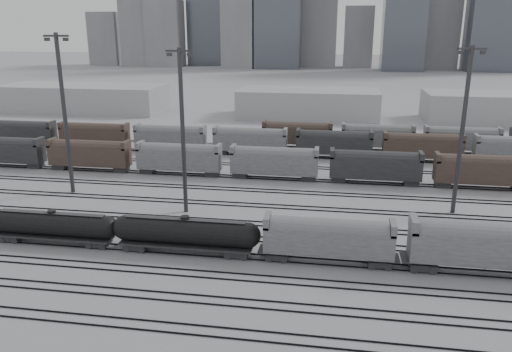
# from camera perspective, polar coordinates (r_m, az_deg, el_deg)

# --- Properties ---
(ground) EXTENTS (900.00, 900.00, 0.00)m
(ground) POSITION_cam_1_polar(r_m,az_deg,el_deg) (59.16, -9.73, -8.91)
(ground) COLOR #AAAAAF
(ground) RESTS_ON ground
(tracks) EXTENTS (220.00, 71.50, 0.16)m
(tracks) POSITION_cam_1_polar(r_m,az_deg,el_deg) (74.58, -5.45, -3.18)
(tracks) COLOR black
(tracks) RESTS_ON ground
(tank_car_a) EXTENTS (16.52, 2.75, 4.08)m
(tank_car_a) POSITION_cam_1_polar(r_m,az_deg,el_deg) (65.24, -22.16, -5.22)
(tank_car_a) COLOR black
(tank_car_a) RESTS_ON ground
(tank_car_b) EXTENTS (17.59, 2.93, 4.35)m
(tank_car_b) POSITION_cam_1_polar(r_m,az_deg,el_deg) (58.53, -8.05, -6.42)
(tank_car_b) COLOR black
(tank_car_b) RESTS_ON ground
(hopper_car_a) EXTENTS (14.28, 2.84, 5.11)m
(hopper_car_a) POSITION_cam_1_polar(r_m,az_deg,el_deg) (55.88, 8.28, -6.87)
(hopper_car_a) COLOR black
(hopper_car_a) RESTS_ON ground
(hopper_car_b) EXTENTS (16.06, 3.19, 5.74)m
(hopper_car_b) POSITION_cam_1_polar(r_m,az_deg,el_deg) (58.08, 24.99, -6.99)
(hopper_car_b) COLOR black
(hopper_car_b) RESTS_ON ground
(light_mast_b) EXTENTS (3.93, 0.63, 24.55)m
(light_mast_b) POSITION_cam_1_polar(r_m,az_deg,el_deg) (82.01, -21.07, 6.95)
(light_mast_b) COLOR #323235
(light_mast_b) RESTS_ON ground
(light_mast_c) EXTENTS (3.64, 0.58, 22.78)m
(light_mast_c) POSITION_cam_1_polar(r_m,az_deg,el_deg) (68.78, -8.39, 5.41)
(light_mast_c) COLOR #323235
(light_mast_c) RESTS_ON ground
(light_mast_d) EXTENTS (3.69, 0.59, 23.07)m
(light_mast_d) POSITION_cam_1_polar(r_m,az_deg,el_deg) (73.19, 22.54, 5.11)
(light_mast_d) COLOR #323235
(light_mast_d) RESTS_ON ground
(bg_string_near) EXTENTS (151.00, 3.00, 5.60)m
(bg_string_near) POSITION_cam_1_polar(r_m,az_deg,el_deg) (85.92, 2.09, 1.48)
(bg_string_near) COLOR gray
(bg_string_near) RESTS_ON ground
(bg_string_mid) EXTENTS (151.00, 3.00, 5.60)m
(bg_string_mid) POSITION_cam_1_polar(r_m,az_deg,el_deg) (100.84, 8.90, 3.57)
(bg_string_mid) COLOR black
(bg_string_mid) RESTS_ON ground
(bg_string_far) EXTENTS (66.00, 3.00, 5.60)m
(bg_string_far) POSITION_cam_1_polar(r_m,az_deg,el_deg) (110.03, 18.11, 4.04)
(bg_string_far) COLOR #4B372F
(bg_string_far) RESTS_ON ground
(warehouse_left) EXTENTS (50.00, 18.00, 8.00)m
(warehouse_left) POSITION_cam_1_polar(r_m,az_deg,el_deg) (166.35, -19.12, 8.41)
(warehouse_left) COLOR #ADAEB0
(warehouse_left) RESTS_ON ground
(warehouse_mid) EXTENTS (40.00, 18.00, 8.00)m
(warehouse_mid) POSITION_cam_1_polar(r_m,az_deg,el_deg) (147.08, 5.99, 8.26)
(warehouse_mid) COLOR #ADAEB0
(warehouse_mid) RESTS_ON ground
(warehouse_right) EXTENTS (35.00, 18.00, 8.00)m
(warehouse_right) POSITION_cam_1_polar(r_m,az_deg,el_deg) (152.70, 25.21, 7.08)
(warehouse_right) COLOR #ADAEB0
(warehouse_right) RESTS_ON ground
(skyline) EXTENTS (316.00, 22.40, 95.00)m
(skyline) POSITION_cam_1_polar(r_m,az_deg,el_deg) (330.51, 8.35, 18.14)
(skyline) COLOR gray
(skyline) RESTS_ON ground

